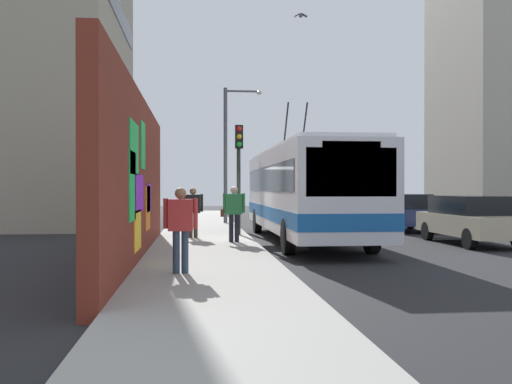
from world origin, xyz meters
The scene contains 15 objects.
ground_plane centered at (0.00, 0.00, 0.00)m, with size 80.00×80.00×0.00m, color #232326.
sidewalk_slab centered at (0.00, 1.60, 0.07)m, with size 48.00×3.20×0.15m, color #9E9B93.
graffiti_wall centered at (-4.27, 3.35, 2.05)m, with size 13.49×0.32×4.10m.
building_far_left centered at (11.02, 9.20, 10.19)m, with size 12.88×6.89×20.37m.
building_far_right centered at (15.33, -17.00, 10.08)m, with size 8.13×6.09×20.16m.
city_bus centered at (0.49, -1.80, 1.78)m, with size 12.09×2.65×4.97m.
parked_car_champagne centered at (-1.05, -7.00, 0.83)m, with size 4.70×1.77×1.58m.
parked_car_navy centered at (4.79, -7.00, 0.83)m, with size 4.19×1.86×1.58m.
parked_car_black centered at (10.46, -7.00, 0.83)m, with size 4.12×1.91×1.58m.
pedestrian_midblock centered at (0.59, 2.00, 1.14)m, with size 0.23×0.75×1.69m.
pedestrian_at_curb centered at (-1.04, 0.72, 1.18)m, with size 0.23×0.77×1.74m.
pedestrian_near_wall centered at (-7.47, 2.20, 1.15)m, with size 0.23×0.68×1.69m.
traffic_light centered at (1.66, 0.35, 2.83)m, with size 0.49×0.28×3.97m.
street_lamp centered at (8.85, 0.24, 3.93)m, with size 0.44×1.89×6.56m.
curbside_puddle centered at (-1.74, -0.60, 0.00)m, with size 1.88×1.88×0.00m, color black.
Camera 1 is at (-18.79, 1.92, 1.83)m, focal length 39.96 mm.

